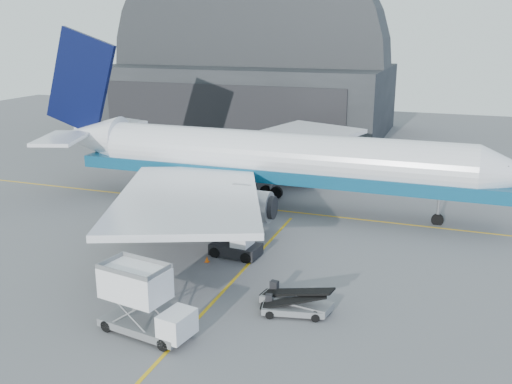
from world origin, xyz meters
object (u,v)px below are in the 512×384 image
at_px(airliner, 261,158).
at_px(catering_truck, 143,302).
at_px(pushback_tug, 237,248).
at_px(belt_loader_b, 296,301).
at_px(belt_loader_a, 293,308).

height_order(airliner, catering_truck, airliner).
bearing_deg(pushback_tug, belt_loader_b, -41.25).
bearing_deg(belt_loader_a, airliner, 102.34).
relative_size(catering_truck, belt_loader_a, 1.46).
bearing_deg(catering_truck, airliner, 103.82).
distance_m(belt_loader_a, belt_loader_b, 0.98).
bearing_deg(airliner, pushback_tug, -78.70).
relative_size(airliner, belt_loader_b, 10.12).
distance_m(airliner, belt_loader_b, 24.16).
bearing_deg(airliner, belt_loader_b, -64.90).
bearing_deg(belt_loader_b, catering_truck, -132.83).
relative_size(belt_loader_a, belt_loader_b, 0.85).
relative_size(catering_truck, pushback_tug, 1.54).
bearing_deg(catering_truck, belt_loader_b, 47.92).
xyz_separation_m(catering_truck, pushback_tug, (0.83, 13.82, -1.47)).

